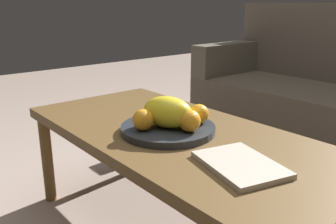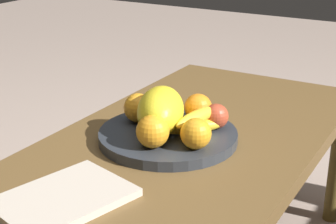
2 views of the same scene
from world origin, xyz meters
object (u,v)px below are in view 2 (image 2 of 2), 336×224
melon_large_front (161,110)px  orange_left (196,134)px  orange_front (153,131)px  orange_back (138,108)px  magazine (63,198)px  fruit_bowl (168,136)px  orange_right (199,108)px  coffee_table (176,163)px  apple_front (216,116)px  banana_bunch (194,124)px

melon_large_front → orange_left: 0.12m
orange_front → orange_back: bearing=-135.2°
melon_large_front → orange_front: melon_large_front is taller
magazine → melon_large_front: bearing=-167.7°
melon_large_front → fruit_bowl: bearing=126.4°
orange_left → orange_right: size_ratio=1.00×
orange_left → melon_large_front: bearing=-110.6°
melon_large_front → orange_back: (-0.03, -0.08, -0.02)m
orange_right → coffee_table: bearing=-1.2°
apple_front → banana_bunch: 0.07m
orange_right → melon_large_front: bearing=-23.3°
fruit_bowl → magazine: (0.35, -0.03, -0.00)m
orange_left → orange_back: orange_back is taller
orange_front → orange_left: 0.10m
melon_large_front → orange_right: 0.12m
coffee_table → magazine: bearing=-10.1°
coffee_table → melon_large_front: melon_large_front is taller
orange_front → orange_left: orange_front is taller
apple_front → magazine: size_ratio=0.25×
apple_front → orange_back: bearing=-72.3°
coffee_table → orange_back: (-0.03, -0.13, 0.11)m
fruit_bowl → apple_front: 0.13m
coffee_table → banana_bunch: banana_bunch is taller
orange_back → apple_front: 0.20m
apple_front → banana_bunch: bearing=-25.5°
banana_bunch → magazine: 0.38m
coffee_table → melon_large_front: 0.13m
melon_large_front → apple_front: size_ratio=2.96×
melon_large_front → magazine: bearing=-2.8°
orange_back → magazine: bearing=10.3°
banana_bunch → magazine: bearing=-13.9°
melon_large_front → orange_back: 0.09m
melon_large_front → magazine: 0.35m
apple_front → orange_left: bearing=4.9°
orange_back → banana_bunch: size_ratio=0.48×
fruit_bowl → orange_right: bearing=161.2°
melon_large_front → banana_bunch: bearing=108.1°
orange_left → magazine: bearing=-23.7°
coffee_table → magazine: magazine is taller
orange_front → magazine: bearing=-9.9°
orange_left → apple_front: (-0.13, -0.01, -0.00)m
coffee_table → orange_right: size_ratio=18.11×
orange_back → magazine: 0.38m
orange_left → coffee_table: bearing=-119.0°
orange_right → orange_back: bearing=-58.1°
coffee_table → banana_bunch: size_ratio=8.36×
orange_right → magazine: orange_right is taller
banana_bunch → fruit_bowl: bearing=-76.3°
banana_bunch → orange_left: bearing=31.0°
banana_bunch → magazine: (0.37, -0.09, -0.04)m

